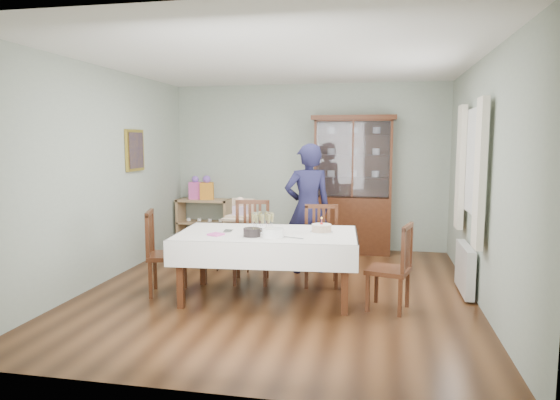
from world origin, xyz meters
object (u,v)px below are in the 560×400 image
(chair_end_left, at_px, (167,269))
(high_chair, at_px, (240,241))
(woman, at_px, (308,209))
(gift_bag_pink, at_px, (195,189))
(china_cabinet, at_px, (353,183))
(chair_far_right, at_px, (321,261))
(dining_table, at_px, (267,265))
(champagne_tray, at_px, (263,225))
(birthday_cake, at_px, (321,229))
(chair_end_right, at_px, (390,284))
(chair_far_left, at_px, (251,258))
(gift_bag_orange, at_px, (207,189))
(sideboard, at_px, (204,222))

(chair_end_left, xyz_separation_m, high_chair, (0.54, 1.28, 0.10))
(woman, relative_size, gift_bag_pink, 4.44)
(china_cabinet, height_order, chair_far_right, china_cabinet)
(dining_table, height_order, champagne_tray, champagne_tray)
(dining_table, height_order, birthday_cake, birthday_cake)
(dining_table, distance_m, chair_end_right, 1.37)
(birthday_cake, bearing_deg, woman, 105.59)
(china_cabinet, bearing_deg, dining_table, -107.72)
(china_cabinet, bearing_deg, chair_far_left, -120.93)
(champagne_tray, xyz_separation_m, gift_bag_orange, (-1.55, 2.51, 0.15))
(chair_end_right, xyz_separation_m, high_chair, (-2.02, 1.37, 0.12))
(chair_far_right, xyz_separation_m, high_chair, (-1.20, 0.57, 0.10))
(chair_end_right, height_order, woman, woman)
(woman, bearing_deg, sideboard, -56.95)
(dining_table, xyz_separation_m, gift_bag_pink, (-1.82, 2.57, 0.59))
(chair_far_left, height_order, chair_end_right, chair_far_left)
(chair_far_right, bearing_deg, gift_bag_orange, 131.59)
(gift_bag_orange, bearing_deg, gift_bag_pink, -180.00)
(sideboard, relative_size, high_chair, 0.89)
(chair_far_left, distance_m, high_chair, 0.70)
(chair_end_right, bearing_deg, chair_far_right, -118.88)
(chair_far_right, relative_size, gift_bag_orange, 2.42)
(china_cabinet, bearing_deg, gift_bag_orange, 179.96)
(china_cabinet, relative_size, high_chair, 2.16)
(chair_end_left, distance_m, woman, 2.04)
(chair_end_left, height_order, champagne_tray, chair_end_left)
(dining_table, xyz_separation_m, woman, (0.29, 1.23, 0.49))
(chair_end_right, height_order, gift_bag_pink, gift_bag_pink)
(dining_table, bearing_deg, chair_far_right, 51.30)
(champagne_tray, bearing_deg, birthday_cake, 3.99)
(sideboard, bearing_deg, gift_bag_orange, -17.35)
(chair_end_right, height_order, champagne_tray, champagne_tray)
(sideboard, xyz_separation_m, high_chair, (1.02, -1.35, -0.01))
(china_cabinet, distance_m, chair_end_left, 3.41)
(gift_bag_orange, bearing_deg, dining_table, -57.87)
(chair_far_left, distance_m, chair_end_right, 1.86)
(chair_far_right, bearing_deg, champagne_tray, -141.36)
(chair_end_right, bearing_deg, champagne_tray, -82.08)
(sideboard, bearing_deg, china_cabinet, -0.49)
(chair_far_right, height_order, champagne_tray, chair_far_right)
(chair_far_left, relative_size, chair_end_right, 1.10)
(china_cabinet, bearing_deg, chair_far_right, -98.49)
(dining_table, height_order, high_chair, high_chair)
(chair_end_right, relative_size, gift_bag_pink, 2.35)
(high_chair, bearing_deg, chair_far_left, -55.90)
(woman, bearing_deg, gift_bag_orange, -57.44)
(dining_table, bearing_deg, chair_far_left, 119.01)
(chair_far_right, distance_m, woman, 0.84)
(dining_table, bearing_deg, chair_end_right, -5.38)
(sideboard, distance_m, chair_far_right, 2.93)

